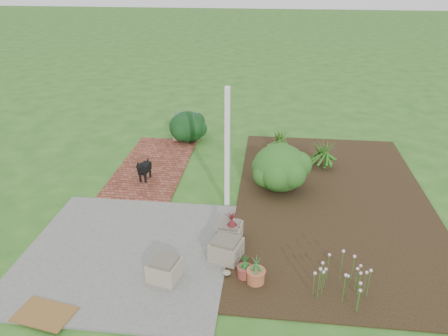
# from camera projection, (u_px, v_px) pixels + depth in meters

# --- Properties ---
(ground) EXTENTS (80.00, 80.00, 0.00)m
(ground) POSITION_uv_depth(u_px,v_px,m) (212.00, 206.00, 8.98)
(ground) COLOR #27581B
(ground) RESTS_ON ground
(concrete_patio) EXTENTS (3.50, 3.50, 0.04)m
(concrete_patio) POSITION_uv_depth(u_px,v_px,m) (127.00, 253.00, 7.53)
(concrete_patio) COLOR #5E5E5C
(concrete_patio) RESTS_ON ground
(brick_path) EXTENTS (1.60, 3.50, 0.04)m
(brick_path) POSITION_uv_depth(u_px,v_px,m) (154.00, 166.00, 10.72)
(brick_path) COLOR #5D2C1D
(brick_path) RESTS_ON ground
(garden_bed) EXTENTS (4.00, 7.00, 0.03)m
(garden_bed) POSITION_uv_depth(u_px,v_px,m) (333.00, 201.00, 9.17)
(garden_bed) COLOR black
(garden_bed) RESTS_ON ground
(veranda_post) EXTENTS (0.10, 0.10, 2.50)m
(veranda_post) POSITION_uv_depth(u_px,v_px,m) (227.00, 149.00, 8.50)
(veranda_post) COLOR white
(veranda_post) RESTS_ON ground
(stone_trough_near) EXTENTS (0.54, 0.54, 0.30)m
(stone_trough_near) POSITION_uv_depth(u_px,v_px,m) (165.00, 270.00, 6.85)
(stone_trough_near) COLOR gray
(stone_trough_near) RESTS_ON concrete_patio
(stone_trough_mid) EXTENTS (0.59, 0.59, 0.32)m
(stone_trough_mid) POSITION_uv_depth(u_px,v_px,m) (226.00, 250.00, 7.31)
(stone_trough_mid) COLOR #76685A
(stone_trough_mid) RESTS_ON concrete_patio
(stone_trough_far) EXTENTS (0.46, 0.46, 0.28)m
(stone_trough_far) POSITION_uv_depth(u_px,v_px,m) (230.00, 232.00, 7.82)
(stone_trough_far) COLOR gray
(stone_trough_far) RESTS_ON concrete_patio
(coir_doormat) EXTENTS (0.88, 0.65, 0.02)m
(coir_doormat) POSITION_uv_depth(u_px,v_px,m) (44.00, 314.00, 6.19)
(coir_doormat) COLOR brown
(coir_doormat) RESTS_ON concrete_patio
(black_dog) EXTENTS (0.22, 0.60, 0.51)m
(black_dog) POSITION_uv_depth(u_px,v_px,m) (144.00, 168.00, 9.82)
(black_dog) COLOR black
(black_dog) RESTS_ON brick_path
(cream_ceramic_urn) EXTENTS (0.32, 0.32, 0.36)m
(cream_ceramic_urn) POSITION_uv_depth(u_px,v_px,m) (177.00, 133.00, 12.15)
(cream_ceramic_urn) COLOR beige
(cream_ceramic_urn) RESTS_ON brick_path
(evergreen_shrub) EXTENTS (1.36, 1.36, 1.02)m
(evergreen_shrub) POSITION_uv_depth(u_px,v_px,m) (280.00, 166.00, 9.46)
(evergreen_shrub) COLOR #103F17
(evergreen_shrub) RESTS_ON garden_bed
(agapanthus_clump_back) EXTENTS (1.21, 1.21, 0.83)m
(agapanthus_clump_back) POSITION_uv_depth(u_px,v_px,m) (322.00, 151.00, 10.47)
(agapanthus_clump_back) COLOR #0E410D
(agapanthus_clump_back) RESTS_ON garden_bed
(agapanthus_clump_front) EXTENTS (0.93, 0.93, 0.75)m
(agapanthus_clump_front) POSITION_uv_depth(u_px,v_px,m) (280.00, 137.00, 11.36)
(agapanthus_clump_front) COLOR #173812
(agapanthus_clump_front) RESTS_ON garden_bed
(pink_flower_patch) EXTENTS (1.18, 1.18, 0.58)m
(pink_flower_patch) POSITION_uv_depth(u_px,v_px,m) (342.00, 279.00, 6.47)
(pink_flower_patch) COLOR #113D0F
(pink_flower_patch) RESTS_ON garden_bed
(terracotta_pot_bronze) EXTENTS (0.39, 0.39, 0.27)m
(terracotta_pot_bronze) POSITION_uv_depth(u_px,v_px,m) (231.00, 235.00, 7.76)
(terracotta_pot_bronze) COLOR #AA6939
(terracotta_pot_bronze) RESTS_ON garden_bed
(terracotta_pot_small_left) EXTENTS (0.30, 0.30, 0.23)m
(terracotta_pot_small_left) POSITION_uv_depth(u_px,v_px,m) (256.00, 276.00, 6.79)
(terracotta_pot_small_left) COLOR #A85C39
(terracotta_pot_small_left) RESTS_ON garden_bed
(terracotta_pot_small_right) EXTENTS (0.30, 0.30, 0.19)m
(terracotta_pot_small_right) POSITION_uv_depth(u_px,v_px,m) (245.00, 272.00, 6.92)
(terracotta_pot_small_right) COLOR brown
(terracotta_pot_small_right) RESTS_ON garden_bed
(purple_flowering_bush) EXTENTS (1.06, 1.06, 0.85)m
(purple_flowering_bush) POSITION_uv_depth(u_px,v_px,m) (187.00, 126.00, 12.07)
(purple_flowering_bush) COLOR black
(purple_flowering_bush) RESTS_ON ground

